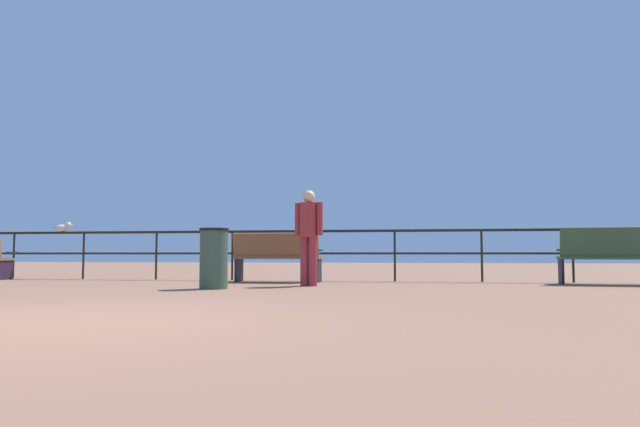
% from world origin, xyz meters
% --- Properties ---
extents(ground_plane, '(60.00, 60.00, 0.00)m').
position_xyz_m(ground_plane, '(0.00, 0.00, 0.00)').
color(ground_plane, '#895E47').
extents(pier_railing, '(18.19, 0.05, 1.01)m').
position_xyz_m(pier_railing, '(0.00, 7.35, 0.74)').
color(pier_railing, black).
rests_on(pier_railing, ground_plane).
extents(bench_near_left, '(1.65, 0.68, 0.93)m').
position_xyz_m(bench_near_left, '(0.28, 6.67, 0.52)').
color(bench_near_left, brown).
rests_on(bench_near_left, ground_plane).
extents(bench_near_right, '(1.81, 0.75, 1.00)m').
position_xyz_m(bench_near_right, '(6.27, 6.66, 0.55)').
color(bench_near_right, '#375236').
rests_on(bench_near_right, ground_plane).
extents(person_by_bench, '(0.50, 0.31, 1.60)m').
position_xyz_m(person_by_bench, '(1.11, 5.46, 0.92)').
color(person_by_bench, '#9E2D37').
rests_on(person_by_bench, ground_plane).
extents(seagull_on_rail, '(0.43, 0.25, 0.21)m').
position_xyz_m(seagull_on_rail, '(-4.62, 7.36, 1.10)').
color(seagull_on_rail, silver).
rests_on(seagull_on_rail, pier_railing).
extents(trash_bin, '(0.45, 0.45, 0.93)m').
position_xyz_m(trash_bin, '(-0.19, 4.45, 0.47)').
color(trash_bin, '#334D3A').
rests_on(trash_bin, ground_plane).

